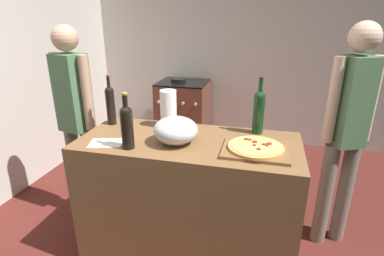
{
  "coord_description": "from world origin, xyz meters",
  "views": [
    {
      "loc": [
        0.54,
        -1.05,
        1.72
      ],
      "look_at": [
        0.07,
        0.86,
        0.99
      ],
      "focal_mm": 28.37,
      "sensor_mm": 36.0,
      "label": 1
    }
  ],
  "objects_px": {
    "person_in_red": "(347,128)",
    "wine_bottle_green": "(127,125)",
    "pizza": "(256,147)",
    "wine_bottle_clear": "(110,104)",
    "person_in_stripes": "(76,114)",
    "stove": "(183,113)",
    "mixing_bowl": "(176,130)",
    "wine_bottle_dark": "(259,110)",
    "paper_towel_roll": "(168,109)"
  },
  "relations": [
    {
      "from": "person_in_red",
      "to": "wine_bottle_green",
      "type": "bearing_deg",
      "value": -155.46
    },
    {
      "from": "pizza",
      "to": "person_in_red",
      "type": "xyz_separation_m",
      "value": [
        0.62,
        0.5,
        0.0
      ]
    },
    {
      "from": "wine_bottle_clear",
      "to": "person_in_stripes",
      "type": "height_order",
      "value": "person_in_stripes"
    },
    {
      "from": "stove",
      "to": "mixing_bowl",
      "type": "bearing_deg",
      "value": -75.62
    },
    {
      "from": "mixing_bowl",
      "to": "wine_bottle_green",
      "type": "bearing_deg",
      "value": -150.89
    },
    {
      "from": "wine_bottle_clear",
      "to": "wine_bottle_dark",
      "type": "bearing_deg",
      "value": 3.99
    },
    {
      "from": "wine_bottle_clear",
      "to": "person_in_red",
      "type": "xyz_separation_m",
      "value": [
        1.71,
        0.25,
        -0.13
      ]
    },
    {
      "from": "pizza",
      "to": "stove",
      "type": "bearing_deg",
      "value": 116.4
    },
    {
      "from": "wine_bottle_dark",
      "to": "person_in_stripes",
      "type": "distance_m",
      "value": 1.47
    },
    {
      "from": "person_in_red",
      "to": "wine_bottle_dark",
      "type": "bearing_deg",
      "value": -164.02
    },
    {
      "from": "wine_bottle_green",
      "to": "stove",
      "type": "relative_size",
      "value": 0.38
    },
    {
      "from": "paper_towel_roll",
      "to": "wine_bottle_clear",
      "type": "distance_m",
      "value": 0.44
    },
    {
      "from": "paper_towel_roll",
      "to": "wine_bottle_dark",
      "type": "bearing_deg",
      "value": 2.32
    },
    {
      "from": "wine_bottle_clear",
      "to": "stove",
      "type": "height_order",
      "value": "wine_bottle_clear"
    },
    {
      "from": "wine_bottle_dark",
      "to": "person_in_stripes",
      "type": "height_order",
      "value": "person_in_stripes"
    },
    {
      "from": "pizza",
      "to": "wine_bottle_clear",
      "type": "relative_size",
      "value": 0.91
    },
    {
      "from": "mixing_bowl",
      "to": "person_in_stripes",
      "type": "relative_size",
      "value": 0.17
    },
    {
      "from": "wine_bottle_clear",
      "to": "pizza",
      "type": "bearing_deg",
      "value": -12.73
    },
    {
      "from": "paper_towel_roll",
      "to": "stove",
      "type": "distance_m",
      "value": 1.97
    },
    {
      "from": "pizza",
      "to": "stove",
      "type": "relative_size",
      "value": 0.37
    },
    {
      "from": "wine_bottle_dark",
      "to": "person_in_red",
      "type": "relative_size",
      "value": 0.23
    },
    {
      "from": "wine_bottle_green",
      "to": "wine_bottle_dark",
      "type": "bearing_deg",
      "value": 30.7
    },
    {
      "from": "stove",
      "to": "person_in_stripes",
      "type": "bearing_deg",
      "value": -103.41
    },
    {
      "from": "mixing_bowl",
      "to": "person_in_red",
      "type": "height_order",
      "value": "person_in_red"
    },
    {
      "from": "mixing_bowl",
      "to": "paper_towel_roll",
      "type": "relative_size",
      "value": 1.03
    },
    {
      "from": "pizza",
      "to": "stove",
      "type": "height_order",
      "value": "pizza"
    },
    {
      "from": "person_in_stripes",
      "to": "person_in_red",
      "type": "xyz_separation_m",
      "value": [
        2.09,
        0.16,
        0.01
      ]
    },
    {
      "from": "stove",
      "to": "wine_bottle_green",
      "type": "bearing_deg",
      "value": -83.07
    },
    {
      "from": "paper_towel_roll",
      "to": "stove",
      "type": "bearing_deg",
      "value": 102.36
    },
    {
      "from": "wine_bottle_green",
      "to": "wine_bottle_dark",
      "type": "distance_m",
      "value": 0.9
    },
    {
      "from": "stove",
      "to": "wine_bottle_clear",
      "type": "bearing_deg",
      "value": -91.25
    },
    {
      "from": "pizza",
      "to": "wine_bottle_dark",
      "type": "height_order",
      "value": "wine_bottle_dark"
    },
    {
      "from": "wine_bottle_green",
      "to": "wine_bottle_clear",
      "type": "height_order",
      "value": "wine_bottle_clear"
    },
    {
      "from": "pizza",
      "to": "person_in_stripes",
      "type": "height_order",
      "value": "person_in_stripes"
    },
    {
      "from": "mixing_bowl",
      "to": "wine_bottle_green",
      "type": "distance_m",
      "value": 0.31
    },
    {
      "from": "wine_bottle_green",
      "to": "wine_bottle_dark",
      "type": "relative_size",
      "value": 0.9
    },
    {
      "from": "mixing_bowl",
      "to": "stove",
      "type": "relative_size",
      "value": 0.31
    },
    {
      "from": "wine_bottle_dark",
      "to": "person_in_red",
      "type": "distance_m",
      "value": 0.66
    },
    {
      "from": "wine_bottle_dark",
      "to": "pizza",
      "type": "bearing_deg",
      "value": -88.98
    },
    {
      "from": "mixing_bowl",
      "to": "person_in_red",
      "type": "distance_m",
      "value": 1.23
    },
    {
      "from": "wine_bottle_green",
      "to": "pizza",
      "type": "bearing_deg",
      "value": 9.91
    },
    {
      "from": "mixing_bowl",
      "to": "wine_bottle_dark",
      "type": "relative_size",
      "value": 0.73
    },
    {
      "from": "pizza",
      "to": "wine_bottle_green",
      "type": "height_order",
      "value": "wine_bottle_green"
    },
    {
      "from": "pizza",
      "to": "mixing_bowl",
      "type": "xyz_separation_m",
      "value": [
        -0.51,
        0.01,
        0.06
      ]
    },
    {
      "from": "wine_bottle_clear",
      "to": "stove",
      "type": "distance_m",
      "value": 1.98
    },
    {
      "from": "wine_bottle_green",
      "to": "wine_bottle_dark",
      "type": "height_order",
      "value": "wine_bottle_dark"
    },
    {
      "from": "person_in_red",
      "to": "paper_towel_roll",
      "type": "bearing_deg",
      "value": -170.85
    },
    {
      "from": "wine_bottle_clear",
      "to": "person_in_stripes",
      "type": "distance_m",
      "value": 0.42
    },
    {
      "from": "paper_towel_roll",
      "to": "person_in_stripes",
      "type": "bearing_deg",
      "value": 176.64
    },
    {
      "from": "paper_towel_roll",
      "to": "wine_bottle_green",
      "type": "xyz_separation_m",
      "value": [
        -0.12,
        -0.43,
        0.02
      ]
    }
  ]
}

